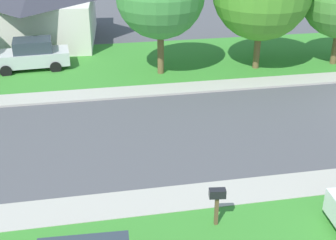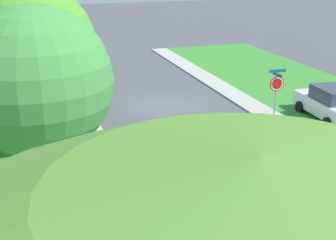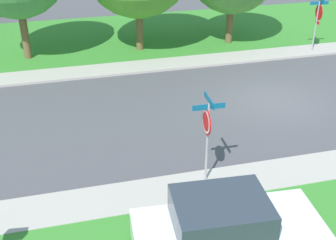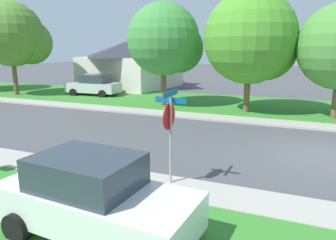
% 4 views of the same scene
% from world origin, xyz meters
% --- Properties ---
extents(sidewalk_east, '(1.40, 56.00, 0.10)m').
position_xyz_m(sidewalk_east, '(4.70, 12.00, 0.05)').
color(sidewalk_east, '#ADA89E').
rests_on(sidewalk_east, ground).
extents(lawn_east, '(8.00, 56.00, 0.08)m').
position_xyz_m(lawn_east, '(9.40, 12.00, 0.04)').
color(lawn_east, '#38842D').
rests_on(lawn_east, ground).
extents(sidewalk_west, '(1.40, 56.00, 0.10)m').
position_xyz_m(sidewalk_west, '(-4.70, 12.00, 0.05)').
color(sidewalk_west, '#ADA89E').
rests_on(sidewalk_west, ground).
extents(car_silver_near_corner, '(2.24, 4.40, 1.76)m').
position_xyz_m(car_silver_near_corner, '(9.28, 16.68, 0.87)').
color(car_silver_near_corner, silver).
rests_on(car_silver_near_corner, ground).
extents(house_right_setback, '(9.58, 8.47, 4.60)m').
position_xyz_m(house_right_setback, '(15.43, 16.51, 2.38)').
color(house_right_setback, silver).
rests_on(house_right_setback, ground).
extents(mailbox, '(0.30, 0.51, 1.31)m').
position_xyz_m(mailbox, '(-6.17, 10.21, 1.01)').
color(mailbox, brown).
rests_on(mailbox, ground).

